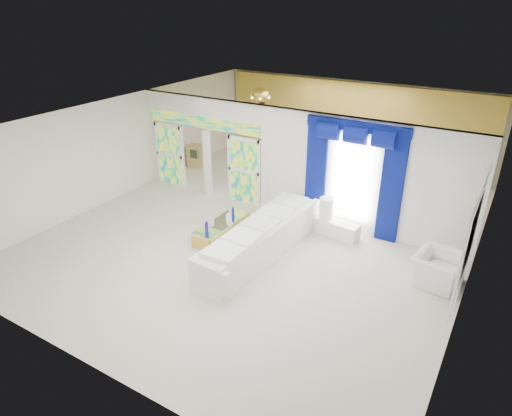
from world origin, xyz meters
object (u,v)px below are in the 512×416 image
Objects in this scene: console_table at (336,228)px; armchair at (438,269)px; grand_piano at (274,164)px; white_sofa at (261,241)px; coffee_table at (222,230)px.

armchair reaches higher than console_table.
white_sofa is at bearing -73.75° from grand_piano.
console_table is at bearing 31.94° from coffee_table.
coffee_table is at bearing -87.70° from grand_piano.
armchair is at bearing 7.79° from coffee_table.
white_sofa is 3.94× the size of armchair.
grand_piano is at bearing 140.20° from console_table.
console_table reaches higher than coffee_table.
white_sofa reaches higher than armchair.
coffee_table is 1.65× the size of armchair.
console_table is 0.70× the size of grand_piano.
grand_piano reaches higher than coffee_table.
console_table is (1.15, 1.86, -0.19)m from white_sofa.
grand_piano is (-6.09, 3.70, 0.10)m from armchair.
coffee_table is at bearing 106.02° from armchair.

